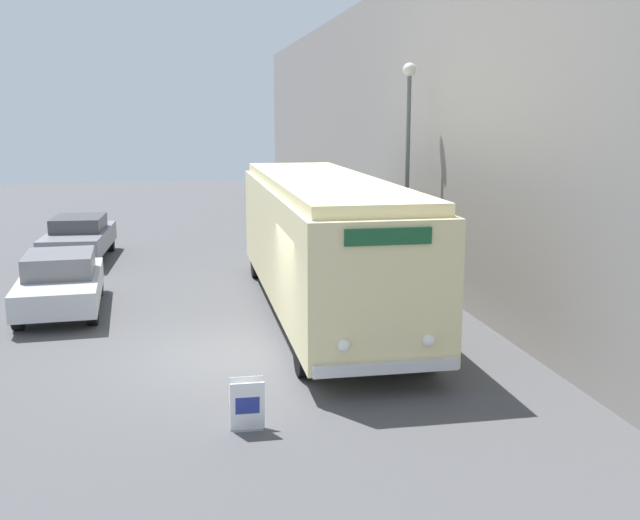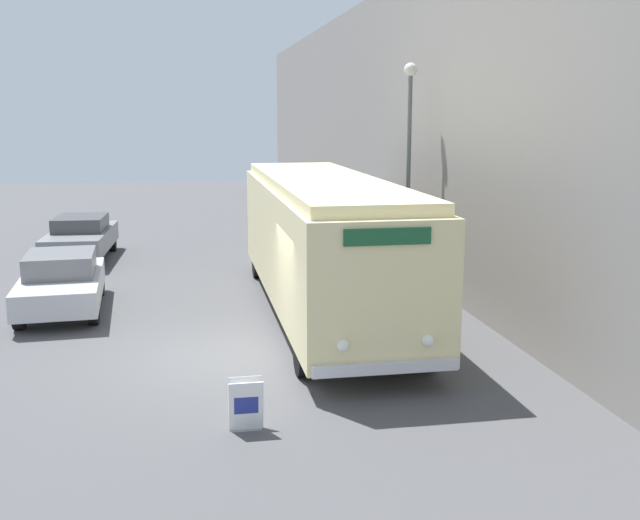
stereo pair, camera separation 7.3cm
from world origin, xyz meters
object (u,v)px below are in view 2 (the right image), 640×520
Objects in this scene: sign_board at (246,405)px; parked_car_near at (61,282)px; streetlamp at (409,143)px; vintage_bus at (323,238)px; parked_car_mid at (81,237)px.

parked_car_near reaches higher than sign_board.
streetlamp reaches higher than parked_car_near.
sign_board is 8.77m from parked_car_near.
vintage_bus is 2.62× the size of parked_car_near.
streetlamp is 9.72m from parked_car_near.
sign_board is at bearing -71.16° from parked_car_mid.
vintage_bus is 4.28m from streetlamp.
parked_car_near is 6.78m from parked_car_mid.
vintage_bus reaches higher than parked_car_mid.
parked_car_near is 0.96× the size of parked_car_mid.
streetlamp is (2.81, 2.40, 2.15)m from vintage_bus.
sign_board is 0.18× the size of parked_car_mid.
sign_board is 10.97m from streetlamp.
sign_board is 0.18× the size of parked_car_near.
vintage_bus is at bearing -47.84° from parked_car_mid.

